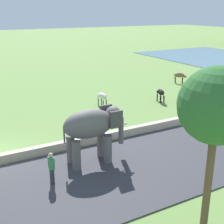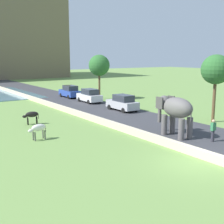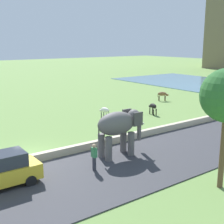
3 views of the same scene
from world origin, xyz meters
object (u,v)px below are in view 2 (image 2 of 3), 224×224
at_px(elephant, 175,110).
at_px(person_beside_elephant, 213,130).
at_px(car_blue, 70,92).
at_px(car_white, 89,96).
at_px(cow_white, 38,129).
at_px(car_silver, 123,103).
at_px(cow_black, 31,115).

height_order(elephant, person_beside_elephant, elephant).
relative_size(car_blue, car_white, 1.00).
bearing_deg(car_white, cow_white, -132.61).
bearing_deg(car_silver, person_beside_elephant, -98.88).
relative_size(car_silver, cow_black, 2.82).
bearing_deg(car_blue, cow_white, -122.72).
distance_m(elephant, cow_white, 10.09).
bearing_deg(person_beside_elephant, car_white, 84.19).
height_order(cow_black, cow_white, same).
relative_size(elephant, cow_black, 2.44).
bearing_deg(car_silver, car_blue, 90.01).
relative_size(person_beside_elephant, cow_white, 1.16).
distance_m(car_blue, cow_black, 17.02).
bearing_deg(car_white, person_beside_elephant, -95.81).
relative_size(car_white, cow_white, 2.87).
bearing_deg(elephant, person_beside_elephant, -67.89).
xyz_separation_m(car_blue, cow_black, (-10.53, -13.38, -0.06)).
distance_m(car_silver, car_white, 7.13).
distance_m(person_beside_elephant, car_silver, 13.47).
relative_size(car_blue, cow_white, 2.86).
distance_m(car_blue, cow_white, 21.95).
bearing_deg(car_white, cow_black, -143.42).
bearing_deg(cow_black, car_blue, 51.81).
height_order(person_beside_elephant, cow_white, person_beside_elephant).
xyz_separation_m(car_blue, car_white, (-0.00, -5.57, 0.00)).
bearing_deg(car_silver, car_white, 90.01).
height_order(elephant, car_silver, elephant).
distance_m(elephant, car_blue, 23.63).
distance_m(elephant, car_white, 18.14).
bearing_deg(cow_white, cow_black, 75.26).
bearing_deg(person_beside_elephant, car_silver, 81.12).
relative_size(elephant, car_silver, 0.87).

